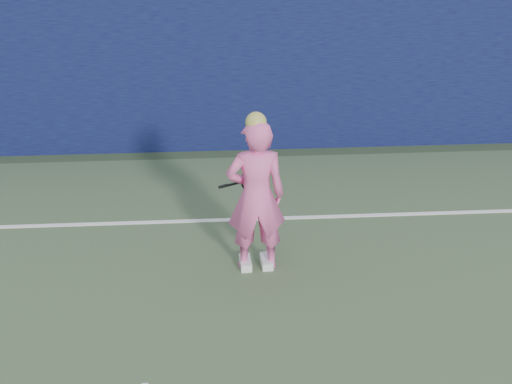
{
  "coord_description": "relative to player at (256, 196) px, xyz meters",
  "views": [
    {
      "loc": [
        0.65,
        -3.97,
        4.32
      ],
      "look_at": [
        1.11,
        2.89,
        0.94
      ],
      "focal_mm": 50.0,
      "sensor_mm": 36.0,
      "label": 1
    }
  ],
  "objects": [
    {
      "name": "backstop_wall",
      "position": [
        -1.11,
        3.61,
        0.36
      ],
      "size": [
        24.0,
        0.4,
        2.5
      ],
      "primitive_type": "cube",
      "color": "#0D0C38",
      "rests_on": "ground"
    },
    {
      "name": "player",
      "position": [
        0.0,
        0.0,
        0.0
      ],
      "size": [
        0.67,
        0.46,
        1.85
      ],
      "rotation": [
        0.0,
        0.0,
        3.2
      ],
      "color": "pink",
      "rests_on": "ground"
    },
    {
      "name": "racket",
      "position": [
        -0.03,
        0.41,
        -0.01
      ],
      "size": [
        0.55,
        0.13,
        0.29
      ],
      "rotation": [
        0.0,
        0.0,
        -0.2
      ],
      "color": "black",
      "rests_on": "ground"
    }
  ]
}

